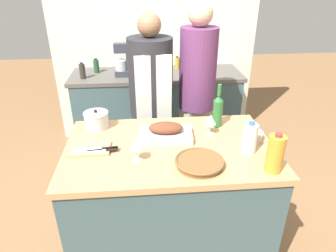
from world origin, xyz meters
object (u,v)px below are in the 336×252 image
at_px(person_cook_aproned, 151,101).
at_px(condiment_bottle_short, 177,63).
at_px(roasting_pan, 166,132).
at_px(mixing_bowl, 254,135).
at_px(cutting_board, 90,149).
at_px(wine_bottle_green, 218,110).
at_px(condiment_bottle_extra, 96,66).
at_px(wine_glass_left, 211,120).
at_px(condiment_bottle_tall, 82,71).
at_px(juice_jug, 275,154).
at_px(milk_jug, 250,138).
at_px(knife_paring, 103,150).
at_px(wine_glass_right, 136,144).
at_px(person_cook_guest, 197,93).
at_px(knife_chef, 98,149).
at_px(stand_mixer, 123,62).
at_px(stock_pot, 96,120).
at_px(wicker_basket, 199,162).

bearing_deg(person_cook_aproned, condiment_bottle_short, 64.55).
distance_m(roasting_pan, mixing_bowl, 0.59).
bearing_deg(cutting_board, wine_bottle_green, 16.93).
relative_size(wine_bottle_green, condiment_bottle_extra, 1.98).
height_order(roasting_pan, wine_bottle_green, wine_bottle_green).
height_order(wine_glass_left, person_cook_aproned, person_cook_aproned).
xyz_separation_m(roasting_pan, wine_glass_left, (0.31, 0.03, 0.06)).
xyz_separation_m(condiment_bottle_tall, condiment_bottle_short, (1.03, 0.26, -0.01)).
distance_m(mixing_bowl, juice_jug, 0.36).
relative_size(milk_jug, knife_paring, 1.09).
xyz_separation_m(wine_glass_right, person_cook_guest, (0.53, 0.97, -0.07)).
height_order(milk_jug, knife_chef, milk_jug).
bearing_deg(milk_jug, cutting_board, 173.90).
height_order(wine_bottle_green, stand_mixer, stand_mixer).
relative_size(wine_bottle_green, wine_glass_left, 2.19).
bearing_deg(condiment_bottle_short, condiment_bottle_tall, -165.61).
relative_size(cutting_board, juice_jug, 1.04).
bearing_deg(knife_chef, stock_pot, 97.98).
bearing_deg(wine_glass_right, condiment_bottle_short, 76.36).
height_order(juice_jug, stand_mixer, stand_mixer).
height_order(roasting_pan, stand_mixer, stand_mixer).
distance_m(condiment_bottle_extra, person_cook_aproned, 1.04).
distance_m(cutting_board, mixing_bowl, 1.07).
relative_size(roasting_pan, condiment_bottle_short, 2.47).
bearing_deg(knife_paring, wine_glass_right, -25.83).
bearing_deg(mixing_bowl, wicker_basket, -147.29).
bearing_deg(wicker_basket, milk_jug, 19.98).
bearing_deg(knife_chef, person_cook_aproned, 66.67).
relative_size(stock_pot, person_cook_guest, 0.10).
distance_m(stock_pot, knife_paring, 0.37).
distance_m(wine_bottle_green, person_cook_guest, 0.57).
bearing_deg(wine_bottle_green, mixing_bowl, -47.99).
bearing_deg(milk_jug, roasting_pan, 155.90).
xyz_separation_m(juice_jug, person_cook_guest, (-0.23, 1.14, -0.07)).
height_order(wicker_basket, person_cook_aproned, person_cook_aproned).
relative_size(milk_jug, knife_chef, 0.77).
distance_m(wine_glass_right, knife_chef, 0.28).
distance_m(stand_mixer, condiment_bottle_extra, 0.34).
height_order(wicker_basket, person_cook_guest, person_cook_guest).
bearing_deg(condiment_bottle_short, wine_glass_right, -103.64).
height_order(wicker_basket, knife_chef, wicker_basket).
distance_m(wine_bottle_green, wine_glass_right, 0.70).
height_order(cutting_board, person_cook_guest, person_cook_guest).
distance_m(condiment_bottle_tall, condiment_bottle_extra, 0.23).
bearing_deg(condiment_bottle_tall, mixing_bowl, -46.56).
distance_m(roasting_pan, stand_mixer, 1.46).
distance_m(juice_jug, person_cook_guest, 1.16).
bearing_deg(stand_mixer, mixing_bowl, -58.15).
bearing_deg(person_cook_aproned, cutting_board, -122.51).
xyz_separation_m(milk_jug, stand_mixer, (-0.84, 1.63, 0.05)).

